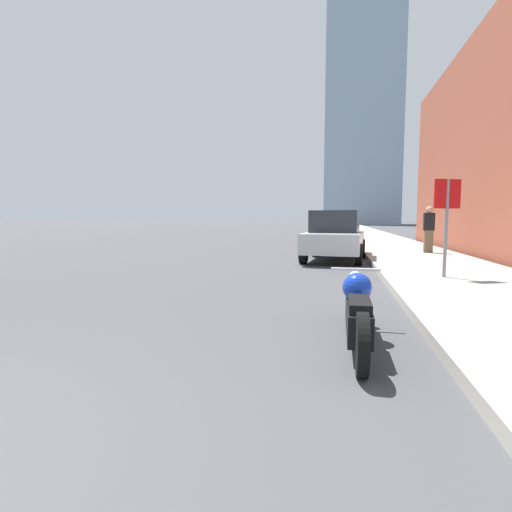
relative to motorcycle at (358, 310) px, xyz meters
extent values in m
cube|color=#9E998E|center=(2.41, 36.42, -0.29)|extent=(3.28, 240.00, 0.15)
cube|color=#8CA5BC|center=(4.72, 85.21, 43.81)|extent=(15.07, 15.07, 88.36)
cylinder|color=black|center=(0.01, 0.84, -0.09)|extent=(0.10, 0.57, 0.57)
cylinder|color=black|center=(-0.01, -0.94, -0.09)|extent=(0.10, 0.57, 0.57)
cube|color=black|center=(0.00, -0.05, -0.06)|extent=(0.25, 1.36, 0.31)
sphere|color=#1433AD|center=(0.00, 0.22, 0.22)|extent=(0.34, 0.34, 0.34)
cube|color=black|center=(0.00, -0.34, 0.14)|extent=(0.22, 0.62, 0.10)
sphere|color=silver|center=(0.01, 0.87, 0.25)|extent=(0.16, 0.16, 0.16)
cylinder|color=silver|center=(0.01, 0.75, 0.36)|extent=(0.62, 0.04, 0.04)
cube|color=#BCBCC1|center=(-0.28, 8.69, 0.26)|extent=(2.07, 4.05, 0.60)
cube|color=#23282D|center=(-0.28, 8.69, 0.90)|extent=(1.62, 2.00, 0.68)
cylinder|color=black|center=(-0.96, 9.97, -0.05)|extent=(0.26, 0.66, 0.65)
cylinder|color=black|center=(0.64, 9.81, -0.05)|extent=(0.26, 0.66, 0.65)
cylinder|color=black|center=(-1.19, 7.56, -0.05)|extent=(0.26, 0.66, 0.65)
cylinder|color=black|center=(0.41, 7.40, -0.05)|extent=(0.26, 0.66, 0.65)
cube|color=#1E3899|center=(-0.43, 19.12, 0.28)|extent=(2.25, 4.32, 0.65)
cube|color=#23282D|center=(-0.43, 19.12, 0.91)|extent=(1.76, 2.14, 0.62)
cylinder|color=black|center=(-1.43, 20.32, -0.05)|extent=(0.26, 0.66, 0.64)
cylinder|color=black|center=(0.31, 20.49, -0.05)|extent=(0.26, 0.66, 0.64)
cylinder|color=black|center=(-1.17, 17.75, -0.05)|extent=(0.26, 0.66, 0.64)
cylinder|color=black|center=(0.57, 17.93, -0.05)|extent=(0.26, 0.66, 0.64)
cube|color=silver|center=(-0.59, 32.32, 0.25)|extent=(1.91, 4.44, 0.61)
cube|color=#23282D|center=(-0.59, 32.32, 0.91)|extent=(1.58, 2.15, 0.71)
cylinder|color=black|center=(-1.48, 33.65, -0.06)|extent=(0.22, 0.63, 0.63)
cylinder|color=black|center=(0.22, 33.70, -0.06)|extent=(0.22, 0.63, 0.63)
cylinder|color=black|center=(-1.40, 30.93, -0.06)|extent=(0.22, 0.63, 0.63)
cylinder|color=black|center=(0.30, 30.98, -0.06)|extent=(0.22, 0.63, 0.63)
cube|color=black|center=(-0.64, 44.03, 0.30)|extent=(1.91, 4.33, 0.69)
cube|color=#23282D|center=(-0.64, 44.03, 1.02)|extent=(1.61, 2.09, 0.76)
cylinder|color=black|center=(-1.54, 45.35, -0.05)|extent=(0.21, 0.65, 0.65)
cylinder|color=black|center=(0.23, 45.37, -0.05)|extent=(0.21, 0.65, 0.65)
cylinder|color=black|center=(-1.52, 42.68, -0.05)|extent=(0.21, 0.65, 0.65)
cylinder|color=black|center=(0.26, 42.70, -0.05)|extent=(0.21, 0.65, 0.65)
cylinder|color=slate|center=(1.99, 4.46, 0.79)|extent=(0.07, 0.07, 2.03)
cube|color=red|center=(1.99, 4.46, 1.51)|extent=(0.57, 0.26, 0.60)
cube|color=brown|center=(2.99, 10.69, 0.18)|extent=(0.29, 0.20, 0.79)
cube|color=black|center=(2.99, 10.69, 0.88)|extent=(0.36, 0.20, 0.62)
sphere|color=tan|center=(2.99, 10.69, 1.31)|extent=(0.23, 0.23, 0.23)
camera|label=1|loc=(-0.25, -4.44, 1.01)|focal=28.00mm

